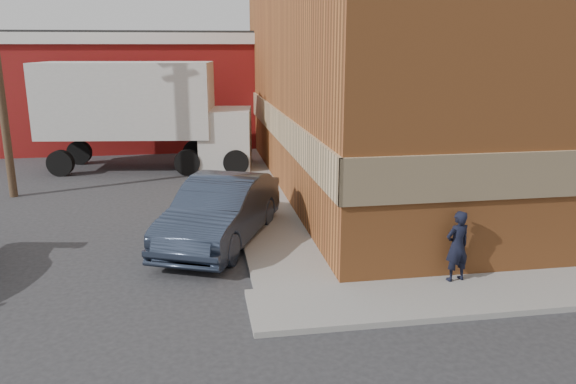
{
  "coord_description": "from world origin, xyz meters",
  "views": [
    {
      "loc": [
        -1.36,
        -10.57,
        4.96
      ],
      "look_at": [
        0.83,
        2.59,
        1.46
      ],
      "focal_mm": 35.0,
      "sensor_mm": 36.0,
      "label": 1
    }
  ],
  "objects_px": {
    "warehouse": "(102,88)",
    "brick_building": "(467,53)",
    "box_truck": "(149,109)",
    "man": "(457,246)",
    "sedan": "(221,211)"
  },
  "relations": [
    {
      "from": "brick_building",
      "to": "box_truck",
      "type": "xyz_separation_m",
      "value": [
        -11.66,
        3.66,
        -2.2
      ]
    },
    {
      "from": "box_truck",
      "to": "man",
      "type": "bearing_deg",
      "value": -53.49
    },
    {
      "from": "warehouse",
      "to": "sedan",
      "type": "xyz_separation_m",
      "value": [
        5.2,
        -16.71,
        -1.97
      ]
    },
    {
      "from": "sedan",
      "to": "box_truck",
      "type": "bearing_deg",
      "value": 127.34
    },
    {
      "from": "brick_building",
      "to": "man",
      "type": "relative_size",
      "value": 11.91
    },
    {
      "from": "brick_building",
      "to": "man",
      "type": "xyz_separation_m",
      "value": [
        -4.55,
        -9.25,
        -3.8
      ]
    },
    {
      "from": "warehouse",
      "to": "sedan",
      "type": "bearing_deg",
      "value": -72.72
    },
    {
      "from": "brick_building",
      "to": "warehouse",
      "type": "distance_m",
      "value": 18.3
    },
    {
      "from": "warehouse",
      "to": "box_truck",
      "type": "xyz_separation_m",
      "value": [
        2.83,
        -7.34,
        -0.33
      ]
    },
    {
      "from": "brick_building",
      "to": "sedan",
      "type": "bearing_deg",
      "value": -148.44
    },
    {
      "from": "brick_building",
      "to": "box_truck",
      "type": "height_order",
      "value": "brick_building"
    },
    {
      "from": "warehouse",
      "to": "brick_building",
      "type": "bearing_deg",
      "value": -37.2
    },
    {
      "from": "man",
      "to": "warehouse",
      "type": "bearing_deg",
      "value": -76.65
    },
    {
      "from": "brick_building",
      "to": "warehouse",
      "type": "bearing_deg",
      "value": 142.8
    },
    {
      "from": "warehouse",
      "to": "man",
      "type": "xyz_separation_m",
      "value": [
        9.95,
        -20.25,
        -1.93
      ]
    }
  ]
}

